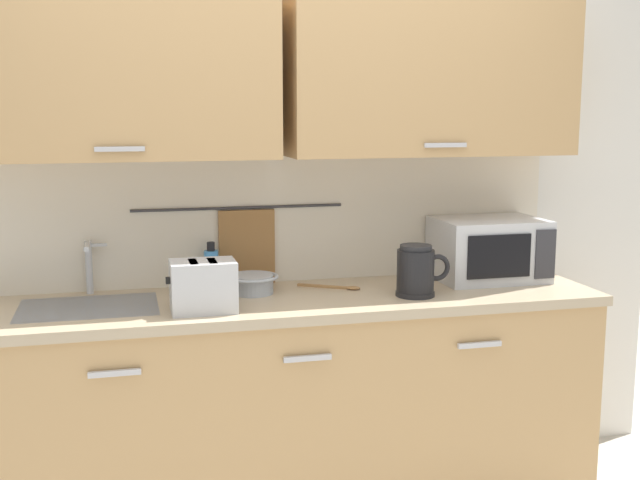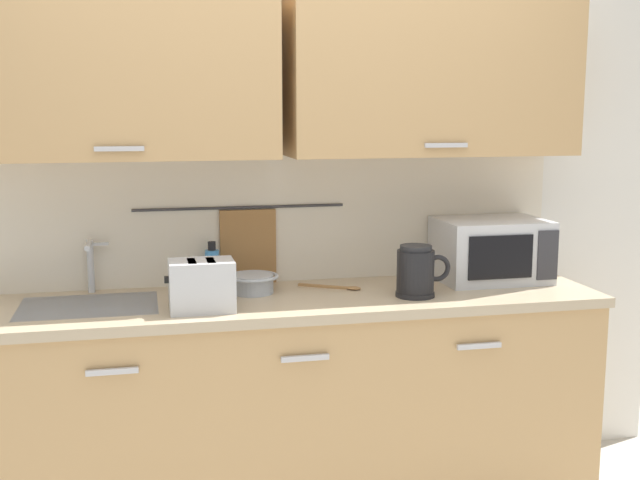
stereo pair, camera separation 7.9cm
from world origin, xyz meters
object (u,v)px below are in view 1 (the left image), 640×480
Objects in this scene: microwave at (489,249)px; dish_soap_bottle at (211,268)px; mug_near_sink at (192,284)px; mixing_bowl at (252,283)px; wooden_spoon at (337,287)px; electric_kettle at (417,271)px; toaster at (203,286)px.

microwave reaches higher than dish_soap_bottle.
mug_near_sink is 0.56× the size of mixing_bowl.
microwave is at bearing 1.16° from wooden_spoon.
electric_kettle is 0.91× the size of wooden_spoon.
mug_near_sink reaches higher than mixing_bowl.
microwave is 2.15× the size of mixing_bowl.
electric_kettle reaches higher than toaster.
electric_kettle is 0.36m from wooden_spoon.
microwave is 1.84× the size of wooden_spoon.
mixing_bowl is 0.36m from wooden_spoon.
mixing_bowl is at bearing -4.58° from mug_near_sink.
wooden_spoon is (-0.70, -0.01, -0.13)m from microwave.
mixing_bowl is 0.86× the size of wooden_spoon.
mug_near_sink is (-0.88, 0.22, -0.05)m from electric_kettle.
wooden_spoon is (-0.28, 0.20, -0.10)m from electric_kettle.
microwave reaches higher than mixing_bowl.
mixing_bowl is at bearing -179.06° from microwave.
mixing_bowl is 0.84× the size of toaster.
electric_kettle is 1.89× the size of mug_near_sink.
microwave is 1.30m from toaster.
mug_near_sink is at bearing 178.45° from wooden_spoon.
electric_kettle reaches higher than wooden_spoon.
dish_soap_bottle is at bearing 165.03° from wooden_spoon.
mug_near_sink is (-1.30, 0.00, -0.09)m from microwave.
dish_soap_bottle is 1.63× the size of mug_near_sink.
microwave is 2.35× the size of dish_soap_bottle.
microwave is 2.03× the size of electric_kettle.
wooden_spoon is at bearing 22.62° from toaster.
toaster is (0.02, -0.26, 0.05)m from mug_near_sink.
wooden_spoon is (0.51, -0.14, -0.08)m from dish_soap_bottle.
microwave reaches higher than mug_near_sink.
wooden_spoon is at bearing -1.55° from mug_near_sink.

